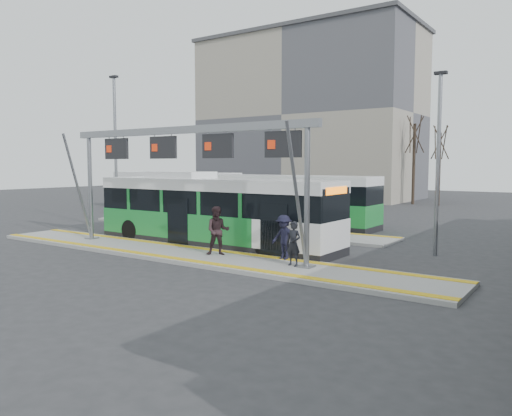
# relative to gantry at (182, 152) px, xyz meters

# --- Properties ---
(ground) EXTENTS (120.00, 120.00, 0.00)m
(ground) POSITION_rel_gantry_xyz_m (0.35, -0.25, -4.30)
(ground) COLOR #2D2D30
(ground) RESTS_ON ground
(platform_main) EXTENTS (22.00, 3.00, 0.15)m
(platform_main) POSITION_rel_gantry_xyz_m (0.35, -0.25, -4.22)
(platform_main) COLOR gray
(platform_main) RESTS_ON ground
(platform_second) EXTENTS (20.00, 3.00, 0.15)m
(platform_second) POSITION_rel_gantry_xyz_m (-3.65, 7.75, -4.22)
(platform_second) COLOR gray
(platform_second) RESTS_ON ground
(tactile_main) EXTENTS (22.00, 2.65, 0.02)m
(tactile_main) POSITION_rel_gantry_xyz_m (0.35, -0.25, -4.14)
(tactile_main) COLOR gold
(tactile_main) RESTS_ON platform_main
(tactile_second) EXTENTS (20.00, 0.35, 0.02)m
(tactile_second) POSITION_rel_gantry_xyz_m (-3.65, 8.90, -4.14)
(tactile_second) COLOR gold
(tactile_second) RESTS_ON platform_second
(gantry) EXTENTS (13.00, 1.68, 5.20)m
(gantry) POSITION_rel_gantry_xyz_m (0.00, 0.00, 0.00)
(gantry) COLOR slate
(gantry) RESTS_ON platform_main
(apartment_block) EXTENTS (24.50, 12.50, 18.40)m
(apartment_block) POSITION_rel_gantry_xyz_m (-13.65, 35.75, 4.91)
(apartment_block) COLOR gray
(apartment_block) RESTS_ON ground
(hero_bus) EXTENTS (12.51, 2.69, 3.43)m
(hero_bus) POSITION_rel_gantry_xyz_m (-0.49, 2.55, -2.73)
(hero_bus) COLOR black
(hero_bus) RESTS_ON ground
(bg_bus_green) EXTENTS (12.47, 2.72, 3.11)m
(bg_bus_green) POSITION_rel_gantry_xyz_m (-2.09, 10.90, -2.76)
(bg_bus_green) COLOR black
(bg_bus_green) RESTS_ON ground
(bg_bus_blue) EXTENTS (12.21, 3.26, 3.15)m
(bg_bus_blue) POSITION_rel_gantry_xyz_m (-14.11, 14.02, -2.74)
(bg_bus_blue) COLOR black
(bg_bus_blue) RESTS_ON ground
(passenger_a) EXTENTS (0.62, 0.44, 1.61)m
(passenger_a) POSITION_rel_gantry_xyz_m (5.35, -0.02, -3.35)
(passenger_a) COLOR black
(passenger_a) RESTS_ON platform_main
(passenger_b) EXTENTS (1.21, 1.16, 1.96)m
(passenger_b) POSITION_rel_gantry_xyz_m (1.76, 0.11, -3.17)
(passenger_b) COLOR #2C1D21
(passenger_b) RESTS_ON platform_main
(passenger_c) EXTENTS (1.19, 0.80, 1.71)m
(passenger_c) POSITION_rel_gantry_xyz_m (4.43, 0.82, -3.29)
(passenger_c) COLOR black
(passenger_c) RESTS_ON platform_main
(tree_left) EXTENTS (1.40, 1.40, 8.63)m
(tree_left) POSITION_rel_gantry_xyz_m (-0.38, 32.16, 2.24)
(tree_left) COLOR #382B21
(tree_left) RESTS_ON ground
(tree_mid) EXTENTS (1.40, 1.40, 7.56)m
(tree_mid) POSITION_rel_gantry_xyz_m (2.03, 31.88, 1.43)
(tree_mid) COLOR #382B21
(tree_mid) RESTS_ON ground
(tree_far) EXTENTS (1.40, 1.40, 9.24)m
(tree_far) POSITION_rel_gantry_xyz_m (-18.14, 31.01, 2.71)
(tree_far) COLOR #382B21
(tree_far) RESTS_ON ground
(lamp_west) EXTENTS (0.50, 0.25, 8.68)m
(lamp_west) POSITION_rel_gantry_xyz_m (-8.20, 3.34, 0.29)
(lamp_west) COLOR slate
(lamp_west) RESTS_ON ground
(lamp_east) EXTENTS (0.50, 0.25, 7.52)m
(lamp_east) POSITION_rel_gantry_xyz_m (8.77, 5.76, -0.30)
(lamp_east) COLOR slate
(lamp_east) RESTS_ON ground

